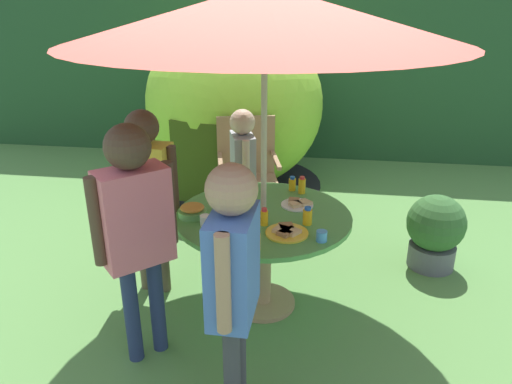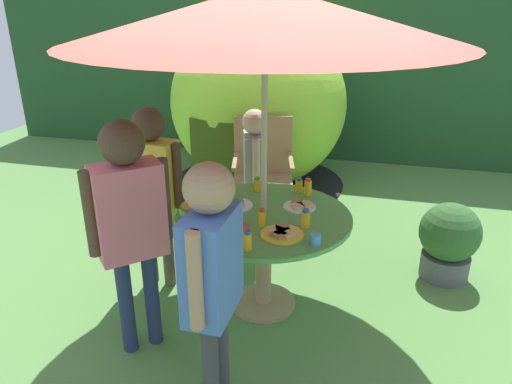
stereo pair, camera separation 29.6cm
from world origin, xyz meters
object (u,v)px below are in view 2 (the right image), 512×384
(juice_bottle_near_right, at_px, (305,219))
(juice_bottle_center_back, at_px, (262,218))
(snack_bowl, at_px, (193,208))
(juice_bottle_near_left, at_px, (299,185))
(patio_umbrella, at_px, (265,15))
(juice_bottle_front_edge, at_px, (247,241))
(child_in_pink_shirt, at_px, (129,211))
(plate_center_front, at_px, (282,233))
(cup_near, at_px, (204,218))
(cup_far, at_px, (315,239))
(dome_tent, at_px, (258,105))
(juice_bottle_far_right, at_px, (222,185))
(plate_back_edge, at_px, (234,204))
(potted_plant, at_px, (449,239))
(juice_bottle_spot_a, at_px, (308,187))
(juice_bottle_mid_right, at_px, (257,185))
(plate_mid_left, at_px, (300,206))
(garden_table, at_px, (264,234))
(wooden_chair, at_px, (263,168))
(child_in_blue_shirt, at_px, (212,264))
(plate_far_left, at_px, (231,227))
(child_in_yellow_shirt, at_px, (153,176))
(child_in_grey_shirt, at_px, (255,161))

(juice_bottle_near_right, distance_m, juice_bottle_center_back, 0.26)
(snack_bowl, distance_m, juice_bottle_near_left, 0.79)
(patio_umbrella, height_order, juice_bottle_front_edge, patio_umbrella)
(child_in_pink_shirt, height_order, plate_center_front, child_in_pink_shirt)
(juice_bottle_front_edge, distance_m, cup_near, 0.44)
(snack_bowl, distance_m, cup_far, 0.84)
(dome_tent, distance_m, juice_bottle_far_right, 2.00)
(plate_back_edge, bearing_deg, potted_plant, 22.87)
(potted_plant, height_order, cup_near, cup_near)
(plate_center_front, bearing_deg, juice_bottle_spot_a, 85.25)
(juice_bottle_mid_right, bearing_deg, plate_mid_left, -31.16)
(garden_table, relative_size, plate_center_front, 4.45)
(plate_back_edge, bearing_deg, wooden_chair, 94.41)
(cup_near, bearing_deg, juice_bottle_far_right, 95.25)
(patio_umbrella, bearing_deg, juice_bottle_spot_a, 60.33)
(dome_tent, xyz_separation_m, cup_near, (0.29, -2.47, -0.18))
(juice_bottle_spot_a, bearing_deg, child_in_blue_shirt, -100.33)
(dome_tent, bearing_deg, child_in_pink_shirt, -75.73)
(wooden_chair, height_order, potted_plant, wooden_chair)
(juice_bottle_center_back, xyz_separation_m, cup_near, (-0.35, -0.05, -0.02))
(potted_plant, distance_m, juice_bottle_center_back, 1.54)
(juice_bottle_mid_right, bearing_deg, cup_far, -53.27)
(plate_back_edge, distance_m, juice_bottle_spot_a, 0.54)
(juice_bottle_front_edge, bearing_deg, garden_table, 92.54)
(plate_mid_left, distance_m, cup_near, 0.65)
(juice_bottle_far_right, bearing_deg, garden_table, -37.36)
(patio_umbrella, distance_m, juice_bottle_near_left, 1.24)
(garden_table, height_order, dome_tent, dome_tent)
(wooden_chair, xyz_separation_m, plate_center_front, (0.48, -1.50, 0.15))
(potted_plant, height_order, plate_far_left, plate_far_left)
(child_in_blue_shirt, bearing_deg, juice_bottle_center_back, -2.03)
(child_in_pink_shirt, xyz_separation_m, juice_bottle_mid_right, (0.47, 0.96, -0.16))
(plate_back_edge, height_order, juice_bottle_mid_right, juice_bottle_mid_right)
(child_in_pink_shirt, xyz_separation_m, plate_mid_left, (0.82, 0.75, -0.20))
(juice_bottle_far_right, distance_m, juice_bottle_mid_right, 0.25)
(patio_umbrella, bearing_deg, plate_mid_left, 38.61)
(garden_table, height_order, plate_far_left, plate_far_left)
(wooden_chair, distance_m, juice_bottle_center_back, 1.45)
(child_in_pink_shirt, distance_m, plate_mid_left, 1.12)
(dome_tent, xyz_separation_m, child_in_pink_shirt, (0.01, -2.84, 0.00))
(child_in_pink_shirt, xyz_separation_m, cup_near, (0.28, 0.38, -0.18))
(dome_tent, height_order, juice_bottle_mid_right, dome_tent)
(juice_bottle_near_left, bearing_deg, juice_bottle_far_right, -164.05)
(patio_umbrella, distance_m, juice_bottle_center_back, 1.15)
(potted_plant, xyz_separation_m, child_in_yellow_shirt, (-2.03, -0.61, 0.53))
(plate_far_left, bearing_deg, plate_mid_left, 49.70)
(dome_tent, distance_m, child_in_grey_shirt, 1.48)
(wooden_chair, distance_m, juice_bottle_near_right, 1.49)
(child_in_grey_shirt, distance_m, cup_near, 1.04)
(juice_bottle_front_edge, height_order, juice_bottle_spot_a, juice_bottle_spot_a)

